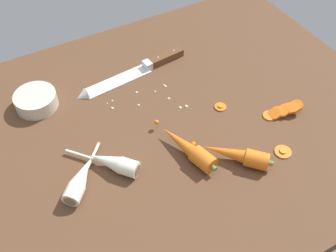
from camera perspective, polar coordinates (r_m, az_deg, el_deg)
name	(u,v)px	position (r cm, az deg, el deg)	size (l,w,h in cm)	color
ground_plane	(164,130)	(103.57, -0.53, -0.57)	(120.00, 90.00, 4.00)	brown
chefs_knife	(130,74)	(115.68, -5.35, 7.39)	(34.86, 6.94, 4.18)	silver
whole_carrot	(189,148)	(94.56, 3.00, -3.19)	(8.02, 19.60, 4.20)	orange
whole_carrot_second	(238,155)	(94.59, 9.87, -4.09)	(14.30, 14.95, 4.20)	orange
parsnip_front	(113,163)	(92.84, -7.79, -5.21)	(13.90, 15.57, 4.00)	silver
parsnip_mid_left	(80,180)	(91.34, -12.40, -7.53)	(13.36, 14.26, 4.00)	silver
carrot_slice_stack	(283,110)	(108.08, 16.06, 2.14)	(10.44, 5.20, 3.68)	orange
carrot_slice_stray_near	(283,151)	(99.94, 16.01, -3.48)	(4.09, 4.09, 0.70)	orange
carrot_slice_stray_mid	(220,106)	(106.96, 7.45, 2.77)	(3.13, 3.13, 0.70)	orange
prep_bowl	(36,100)	(110.76, -18.24, 3.52)	(11.00, 11.00, 4.00)	beige
mince_crumbs	(155,99)	(107.97, -1.89, 3.79)	(18.57, 12.12, 0.86)	silver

